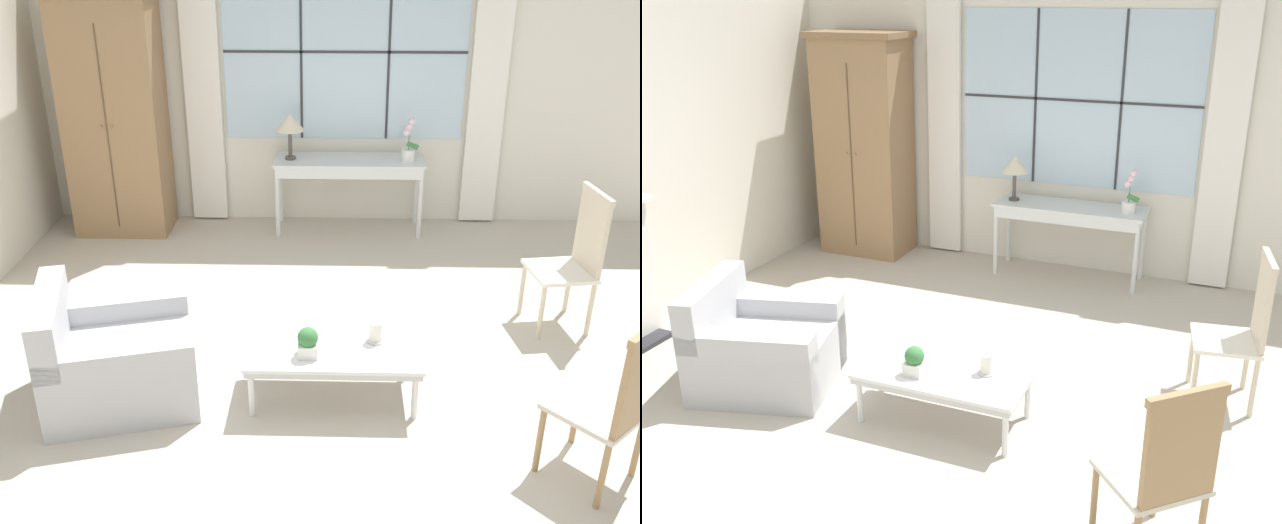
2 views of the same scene
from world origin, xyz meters
The scene contains 13 objects.
ground_plane centered at (0.00, 0.00, 0.00)m, with size 14.00×14.00×0.00m, color #BCB2A3.
wall_back_windowed centered at (0.00, 3.02, 1.41)m, with size 7.20×0.14×2.80m.
wall_left centered at (-3.03, 0.60, 1.40)m, with size 0.06×7.20×2.80m, color silver.
armoire centered at (-2.20, 2.66, 1.17)m, with size 0.98×0.63×2.33m.
console_table centered at (0.05, 2.70, 0.66)m, with size 1.47×0.49×0.74m.
table_lamp centered at (-0.52, 2.68, 1.10)m, with size 0.28×0.28×0.45m.
potted_orchid centered at (0.62, 2.64, 0.90)m, with size 0.16×0.13×0.43m.
armchair_upholstered centered at (-1.48, -0.19, 0.27)m, with size 1.12×1.07×0.79m.
side_chair_wooden centered at (1.73, 0.83, 0.60)m, with size 0.50×0.50×1.09m.
accent_chair_wooden centered at (1.43, -0.93, 0.58)m, with size 0.62×0.62×1.05m.
coffee_table centered at (-0.06, -0.15, 0.33)m, with size 1.12×0.56×0.37m.
potted_plant_small centered at (-0.22, -0.25, 0.47)m, with size 0.13×0.13×0.20m.
pillar_candle centered at (0.20, -0.07, 0.43)m, with size 0.12×0.12×0.15m.
Camera 2 is at (1.60, -3.92, 2.70)m, focal length 40.00 mm.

